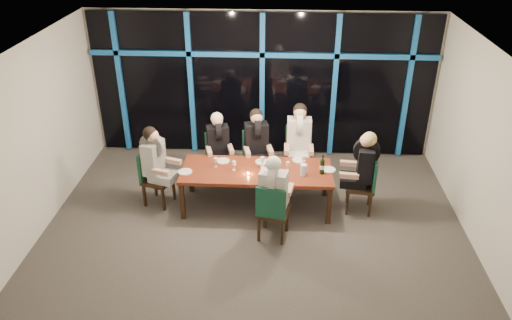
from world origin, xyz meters
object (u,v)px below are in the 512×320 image
object	(u,v)px
diner_far_right	(299,133)
water_pitcher	(303,170)
chair_far_left	(218,155)
dining_table	(257,173)
chair_far_right	(298,151)
chair_end_right	(366,182)
chair_near_mid	(272,210)
diner_end_right	(363,161)
wine_bottle	(322,167)
chair_end_left	(153,175)
diner_end_left	(155,155)
chair_far_mid	(256,154)
diner_near_mid	(274,185)
diner_far_left	(218,139)
diner_far_mid	(257,137)

from	to	relation	value
diner_far_right	water_pitcher	xyz separation A→B (m)	(0.06, -1.08, -0.18)
chair_far_left	diner_far_right	bearing A→B (deg)	-13.64
dining_table	chair_far_right	size ratio (longest dim) A/B	2.41
chair_end_right	chair_near_mid	size ratio (longest dim) A/B	1.01
diner_end_right	wine_bottle	xyz separation A→B (m)	(-0.69, -0.07, -0.10)
chair_end_left	diner_end_left	size ratio (longest dim) A/B	1.03
chair_far_mid	chair_far_left	bearing A→B (deg)	168.59
diner_far_right	diner_near_mid	size ratio (longest dim) A/B	1.05
chair_end_right	diner_far_left	world-z (taller)	diner_far_left
diner_far_right	diner_end_left	distance (m)	2.66
chair_near_mid	diner_far_right	xyz separation A→B (m)	(0.44, 1.89, 0.46)
chair_far_right	chair_near_mid	bearing A→B (deg)	-102.25
chair_far_left	chair_end_left	distance (m)	1.35
chair_far_mid	diner_near_mid	xyz separation A→B (m)	(0.38, -1.78, 0.40)
diner_near_mid	water_pitcher	bearing A→B (deg)	-111.94
wine_bottle	chair_far_left	bearing A→B (deg)	152.92
diner_far_left	diner_near_mid	bearing A→B (deg)	-72.71
diner_far_right	diner_far_left	bearing A→B (deg)	-174.82
diner_far_mid	diner_near_mid	size ratio (longest dim) A/B	1.00
chair_far_left	chair_near_mid	bearing A→B (deg)	-75.00
chair_near_mid	diner_end_left	bearing A→B (deg)	-13.41
chair_near_mid	diner_near_mid	size ratio (longest dim) A/B	1.03
chair_near_mid	diner_far_left	bearing A→B (deg)	-47.24
chair_end_right	wine_bottle	world-z (taller)	wine_bottle
chair_end_right	diner_near_mid	xyz separation A→B (m)	(-1.57, -0.85, 0.40)
diner_end_left	wine_bottle	size ratio (longest dim) A/B	2.81
chair_far_right	diner_end_right	xyz separation A→B (m)	(1.06, -1.04, 0.38)
diner_far_left	dining_table	bearing A→B (deg)	-62.52
chair_far_left	water_pitcher	bearing A→B (deg)	-48.65
diner_far_mid	diner_end_right	world-z (taller)	diner_end_right
diner_far_mid	water_pitcher	distance (m)	1.29
chair_far_left	chair_end_left	bearing A→B (deg)	-156.32
chair_end_right	diner_far_mid	world-z (taller)	diner_far_mid
chair_far_mid	diner_far_mid	bearing A→B (deg)	-90.00
chair_far_mid	chair_end_right	world-z (taller)	chair_end_right
chair_end_right	diner_far_left	distance (m)	2.80
chair_end_right	diner_near_mid	bearing A→B (deg)	-55.33
chair_far_mid	diner_end_left	bearing A→B (deg)	-164.82
chair_end_left	diner_end_left	world-z (taller)	diner_end_left
diner_end_left	wine_bottle	bearing A→B (deg)	-74.35
chair_end_right	diner_far_right	distance (m)	1.56
diner_near_mid	wine_bottle	size ratio (longest dim) A/B	2.81
diner_far_right	wine_bottle	xyz separation A→B (m)	(0.37, -1.02, -0.14)
chair_far_left	chair_far_mid	xyz separation A→B (m)	(0.72, 0.02, 0.03)
chair_far_mid	wine_bottle	xyz separation A→B (m)	(1.18, -0.99, 0.31)
chair_near_mid	diner_far_mid	bearing A→B (deg)	-67.39
dining_table	chair_end_left	bearing A→B (deg)	178.50
chair_far_right	water_pitcher	world-z (taller)	chair_far_right
diner_far_mid	diner_near_mid	xyz separation A→B (m)	(0.36, -1.69, -0.00)
diner_end_right	diner_far_right	bearing A→B (deg)	-125.52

